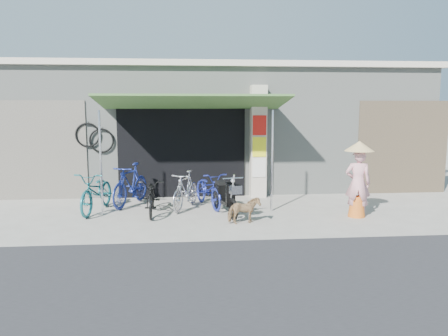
{
  "coord_description": "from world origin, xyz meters",
  "views": [
    {
      "loc": [
        -1.11,
        -9.16,
        2.43
      ],
      "look_at": [
        -0.2,
        1.0,
        1.0
      ],
      "focal_mm": 35.0,
      "sensor_mm": 36.0,
      "label": 1
    }
  ],
  "objects": [
    {
      "name": "bike_blue",
      "position": [
        -2.47,
        1.65,
        0.52
      ],
      "size": [
        1.09,
        1.79,
        1.04
      ],
      "primitive_type": "imported",
      "rotation": [
        0.0,
        0.0,
        -0.38
      ],
      "color": "navy",
      "rests_on": "ground"
    },
    {
      "name": "road_strip",
      "position": [
        0.0,
        -4.5,
        0.01
      ],
      "size": [
        80.0,
        6.0,
        0.01
      ],
      "primitive_type": "cube",
      "color": "#2F2F32",
      "rests_on": "ground"
    },
    {
      "name": "neighbour_right",
      "position": [
        5.0,
        2.59,
        1.3
      ],
      "size": [
        2.6,
        0.06,
        2.6
      ],
      "primitive_type": "cube",
      "color": "brown",
      "rests_on": "ground"
    },
    {
      "name": "neighbour_left",
      "position": [
        -5.0,
        2.59,
        1.3
      ],
      "size": [
        2.6,
        0.06,
        2.6
      ],
      "primitive_type": "cube",
      "color": "#6B665B",
      "rests_on": "ground"
    },
    {
      "name": "moped",
      "position": [
        -0.24,
        0.58,
        0.42
      ],
      "size": [
        0.62,
        1.62,
        0.93
      ],
      "rotation": [
        0.0,
        0.0,
        0.25
      ],
      "color": "black",
      "rests_on": "ground"
    },
    {
      "name": "nun",
      "position": [
        2.69,
        0.05,
        0.84
      ],
      "size": [
        0.64,
        0.64,
        1.69
      ],
      "rotation": [
        0.0,
        0.0,
        2.87
      ],
      "color": "#D38E95",
      "rests_on": "ground"
    },
    {
      "name": "street_dog",
      "position": [
        0.1,
        -0.32,
        0.28
      ],
      "size": [
        0.72,
        0.43,
        0.56
      ],
      "primitive_type": "imported",
      "rotation": [
        0.0,
        0.0,
        1.77
      ],
      "color": "#957F4F",
      "rests_on": "ground"
    },
    {
      "name": "awning",
      "position": [
        -0.9,
        1.63,
        2.51
      ],
      "size": [
        4.6,
        1.88,
        2.72
      ],
      "color": "#385E2A",
      "rests_on": "ground"
    },
    {
      "name": "shop_pillar",
      "position": [
        0.85,
        2.45,
        1.5
      ],
      "size": [
        0.42,
        0.44,
        3.0
      ],
      "color": "beige",
      "rests_on": "ground"
    },
    {
      "name": "bike_black",
      "position": [
        -1.88,
        0.68,
        0.42
      ],
      "size": [
        0.63,
        1.62,
        0.84
      ],
      "primitive_type": "imported",
      "rotation": [
        0.0,
        0.0,
        0.04
      ],
      "color": "black",
      "rests_on": "ground"
    },
    {
      "name": "bicycle_shop",
      "position": [
        -0.0,
        5.09,
        1.83
      ],
      "size": [
        12.3,
        5.3,
        3.66
      ],
      "color": "#949891",
      "rests_on": "ground"
    },
    {
      "name": "bike_teal",
      "position": [
        -3.17,
        1.04,
        0.48
      ],
      "size": [
        0.94,
        1.91,
        0.96
      ],
      "primitive_type": "imported",
      "rotation": [
        0.0,
        0.0,
        -0.17
      ],
      "color": "#165F66",
      "rests_on": "ground"
    },
    {
      "name": "bike_silver",
      "position": [
        -1.11,
        1.13,
        0.46
      ],
      "size": [
        0.97,
        1.57,
        0.92
      ],
      "primitive_type": "imported",
      "rotation": [
        0.0,
        0.0,
        -0.38
      ],
      "color": "#BDBCC1",
      "rests_on": "ground"
    },
    {
      "name": "bike_navy",
      "position": [
        -0.55,
        1.33,
        0.43
      ],
      "size": [
        1.04,
        1.75,
        0.87
      ],
      "primitive_type": "imported",
      "rotation": [
        0.0,
        0.0,
        0.3
      ],
      "color": "#202D96",
      "rests_on": "ground"
    },
    {
      "name": "ground",
      "position": [
        0.0,
        0.0,
        0.0
      ],
      "size": [
        80.0,
        80.0,
        0.0
      ],
      "primitive_type": "plane",
      "color": "#9B968C",
      "rests_on": "ground"
    }
  ]
}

